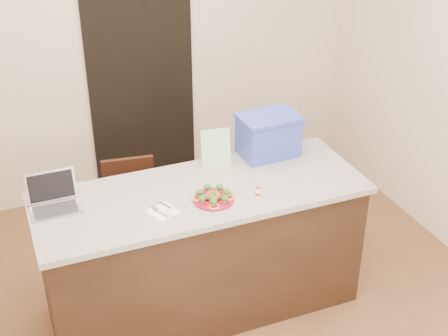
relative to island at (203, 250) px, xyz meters
name	(u,v)px	position (x,y,z in m)	size (l,w,h in m)	color
ground	(217,328)	(0.00, -0.25, -0.46)	(4.00, 4.00, 0.00)	brown
room_shell	(215,100)	(0.00, -0.25, 1.16)	(4.00, 4.00, 4.00)	white
doorway	(141,81)	(0.10, 1.73, 0.54)	(0.90, 0.02, 2.00)	black
island	(203,250)	(0.00, 0.00, 0.00)	(2.06, 0.76, 0.92)	black
plate	(213,199)	(0.03, -0.14, 0.47)	(0.25, 0.25, 0.02)	maroon
meatballs	(214,196)	(0.03, -0.14, 0.49)	(0.10, 0.09, 0.04)	brown
broccoli	(213,193)	(0.03, -0.14, 0.51)	(0.21, 0.21, 0.04)	#1B4E14
pepper_rings	(213,198)	(0.03, -0.14, 0.48)	(0.24, 0.24, 0.01)	yellow
napkin	(163,211)	(-0.29, -0.14, 0.46)	(0.15, 0.15, 0.01)	white
fork	(159,211)	(-0.31, -0.13, 0.47)	(0.07, 0.15, 0.00)	#BAB9BE
knife	(169,211)	(-0.26, -0.16, 0.47)	(0.06, 0.19, 0.01)	white
yogurt_bottle	(258,193)	(0.29, -0.20, 0.49)	(0.03, 0.03, 0.07)	white
laptop	(54,198)	(-0.87, 0.16, 0.51)	(0.29, 0.23, 0.20)	#A4A4A9
leaflet	(216,149)	(0.19, 0.23, 0.59)	(0.19, 0.00, 0.27)	white
blue_box	(269,135)	(0.59, 0.28, 0.60)	(0.41, 0.30, 0.29)	#2F40AD
chair	(134,208)	(-0.29, 0.65, 0.01)	(0.41, 0.41, 0.83)	#34190F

